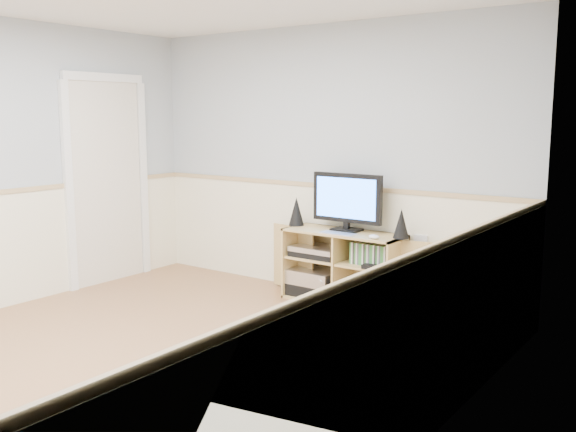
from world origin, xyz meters
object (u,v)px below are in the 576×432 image
object	(u,v)px
media_cabinet	(346,265)
monitor	(347,200)
game_consoles	(370,300)
keyboard	(338,234)

from	to	relation	value
media_cabinet	monitor	xyz separation A→B (m)	(0.00, -0.00, 0.60)
game_consoles	keyboard	bearing A→B (deg)	-153.64
keyboard	media_cabinet	bearing A→B (deg)	98.27
media_cabinet	keyboard	size ratio (longest dim) A/B	5.28
monitor	keyboard	bearing A→B (deg)	-82.49
monitor	keyboard	xyz separation A→B (m)	(0.02, -0.19, -0.27)
keyboard	game_consoles	world-z (taller)	keyboard
monitor	media_cabinet	bearing A→B (deg)	90.00
media_cabinet	keyboard	bearing A→B (deg)	-82.60
media_cabinet	monitor	world-z (taller)	monitor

